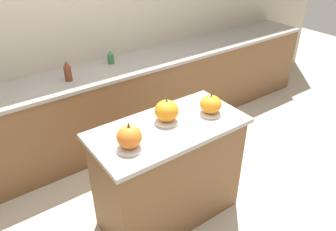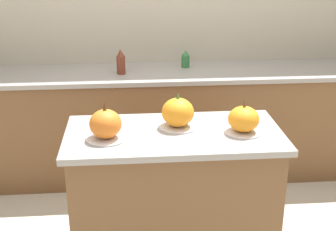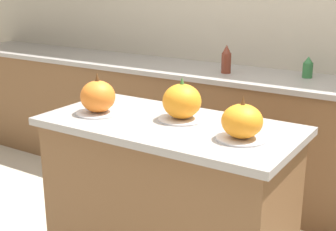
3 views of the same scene
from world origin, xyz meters
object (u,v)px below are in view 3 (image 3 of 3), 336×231
at_px(pumpkin_cake_center, 182,102).
at_px(bottle_short, 308,68).
at_px(pumpkin_cake_right, 242,122).
at_px(bottle_tall, 226,60).
at_px(pumpkin_cake_left, 98,98).

relative_size(pumpkin_cake_center, bottle_short, 1.54).
bearing_deg(bottle_short, pumpkin_cake_center, -98.72).
bearing_deg(pumpkin_cake_center, pumpkin_cake_right, -16.73).
bearing_deg(bottle_tall, pumpkin_cake_left, -93.03).
distance_m(pumpkin_cake_right, bottle_tall, 1.43).
bearing_deg(pumpkin_cake_right, bottle_short, 96.07).
distance_m(pumpkin_cake_center, bottle_tall, 1.20).
xyz_separation_m(pumpkin_cake_left, pumpkin_cake_right, (0.75, 0.03, -0.01)).
bearing_deg(bottle_tall, bottle_short, 16.12).
bearing_deg(pumpkin_cake_center, bottle_tall, 105.96).
relative_size(pumpkin_cake_left, bottle_short, 1.53).
bearing_deg(pumpkin_cake_left, bottle_tall, 86.97).
height_order(pumpkin_cake_right, bottle_tall, bottle_tall).
bearing_deg(bottle_short, bottle_tall, -163.88).
height_order(pumpkin_cake_left, pumpkin_cake_center, pumpkin_cake_left).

